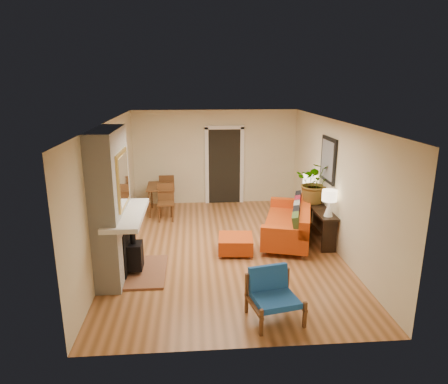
{
  "coord_description": "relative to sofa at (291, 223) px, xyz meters",
  "views": [
    {
      "loc": [
        -0.63,
        -7.66,
        3.35
      ],
      "look_at": [
        0.0,
        0.2,
        1.15
      ],
      "focal_mm": 32.0,
      "sensor_mm": 36.0,
      "label": 1
    }
  ],
  "objects": [
    {
      "name": "ottoman",
      "position": [
        -1.29,
        -0.62,
        -0.18
      ],
      "size": [
        0.74,
        0.74,
        0.34
      ],
      "color": "silver",
      "rests_on": "ground"
    },
    {
      "name": "lamp_far",
      "position": [
        0.58,
        0.79,
        0.69
      ],
      "size": [
        0.3,
        0.3,
        0.54
      ],
      "color": "white",
      "rests_on": "console_table"
    },
    {
      "name": "sofa",
      "position": [
        0.0,
        0.0,
        0.0
      ],
      "size": [
        1.51,
        2.35,
        0.86
      ],
      "color": "silver",
      "rests_on": "ground"
    },
    {
      "name": "blue_chair",
      "position": [
        -1.0,
        -2.91,
        0.02
      ],
      "size": [
        0.82,
        0.81,
        0.73
      ],
      "color": "brown",
      "rests_on": "ground"
    },
    {
      "name": "fireplace",
      "position": [
        -3.49,
        -1.37,
        0.86
      ],
      "size": [
        1.09,
        1.68,
        2.6
      ],
      "color": "white",
      "rests_on": "ground"
    },
    {
      "name": "lamp_near",
      "position": [
        0.58,
        -0.61,
        0.69
      ],
      "size": [
        0.3,
        0.3,
        0.54
      ],
      "color": "white",
      "rests_on": "console_table"
    },
    {
      "name": "houseplant",
      "position": [
        0.57,
        0.29,
        0.82
      ],
      "size": [
        1.03,
        0.95,
        0.95
      ],
      "primitive_type": "imported",
      "rotation": [
        0.0,
        0.0,
        -0.29
      ],
      "color": "#1E5919",
      "rests_on": "console_table"
    },
    {
      "name": "console_table",
      "position": [
        0.58,
        0.08,
        0.2
      ],
      "size": [
        0.34,
        1.85,
        0.72
      ],
      "color": "black",
      "rests_on": "ground"
    },
    {
      "name": "room_shell",
      "position": [
        -0.88,
        2.27,
        0.86
      ],
      "size": [
        6.5,
        6.5,
        6.5
      ],
      "color": "#B47345",
      "rests_on": "ground"
    },
    {
      "name": "dining_table",
      "position": [
        -2.89,
        2.08,
        0.21
      ],
      "size": [
        0.72,
        1.67,
        0.9
      ],
      "color": "brown",
      "rests_on": "ground"
    }
  ]
}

